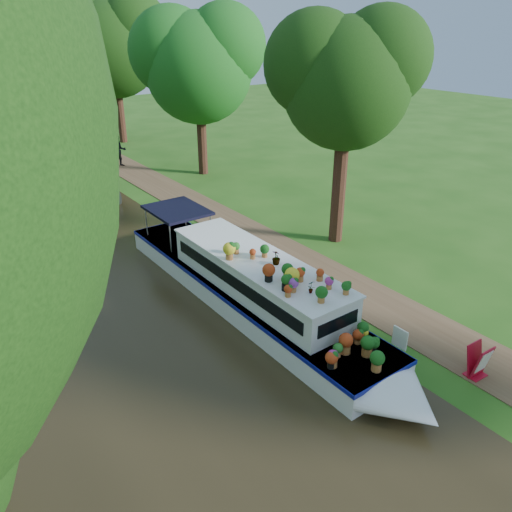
# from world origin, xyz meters

# --- Properties ---
(ground) EXTENTS (100.00, 100.00, 0.00)m
(ground) POSITION_xyz_m (0.00, 0.00, 0.00)
(ground) COLOR #225114
(ground) RESTS_ON ground
(canal_water) EXTENTS (10.00, 100.00, 0.02)m
(canal_water) POSITION_xyz_m (-6.00, 0.00, 0.01)
(canal_water) COLOR black
(canal_water) RESTS_ON ground
(towpath) EXTENTS (2.20, 100.00, 0.03)m
(towpath) POSITION_xyz_m (1.20, 0.00, 0.01)
(towpath) COLOR brown
(towpath) RESTS_ON ground
(plant_boat) EXTENTS (2.29, 13.52, 2.30)m
(plant_boat) POSITION_xyz_m (-2.25, 0.29, 0.85)
(plant_boat) COLOR white
(plant_boat) RESTS_ON canal_water
(tree_near_overhang) EXTENTS (5.52, 5.28, 8.99)m
(tree_near_overhang) POSITION_xyz_m (3.79, 3.06, 6.60)
(tree_near_overhang) COLOR black
(tree_near_overhang) RESTS_ON ground
(tree_near_mid) EXTENTS (6.90, 6.60, 9.40)m
(tree_near_mid) POSITION_xyz_m (4.48, 15.08, 6.44)
(tree_near_mid) COLOR black
(tree_near_mid) RESTS_ON ground
(tree_near_far) EXTENTS (7.59, 7.26, 10.30)m
(tree_near_far) POSITION_xyz_m (3.98, 26.09, 7.05)
(tree_near_far) COLOR black
(tree_near_far) RESTS_ON ground
(second_boat) EXTENTS (3.94, 7.34, 1.34)m
(second_boat) POSITION_xyz_m (-2.75, 15.47, 0.54)
(second_boat) COLOR black
(second_boat) RESTS_ON canal_water
(sandwich_board) EXTENTS (0.58, 0.47, 0.91)m
(sandwich_board) POSITION_xyz_m (0.45, -5.62, 0.44)
(sandwich_board) COLOR #B10C23
(sandwich_board) RESTS_ON towpath
(pedestrian_pink) EXTENTS (0.72, 0.49, 1.94)m
(pedestrian_pink) POSITION_xyz_m (0.50, 19.25, 1.00)
(pedestrian_pink) COLOR #C35064
(pedestrian_pink) RESTS_ON towpath
(pedestrian_dark) EXTENTS (1.06, 0.90, 1.94)m
(pedestrian_dark) POSITION_xyz_m (1.03, 19.44, 1.00)
(pedestrian_dark) COLOR black
(pedestrian_dark) RESTS_ON towpath
(verge_plant) EXTENTS (0.42, 0.37, 0.42)m
(verge_plant) POSITION_xyz_m (-0.16, 4.40, 0.21)
(verge_plant) COLOR #1C5F21
(verge_plant) RESTS_ON ground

